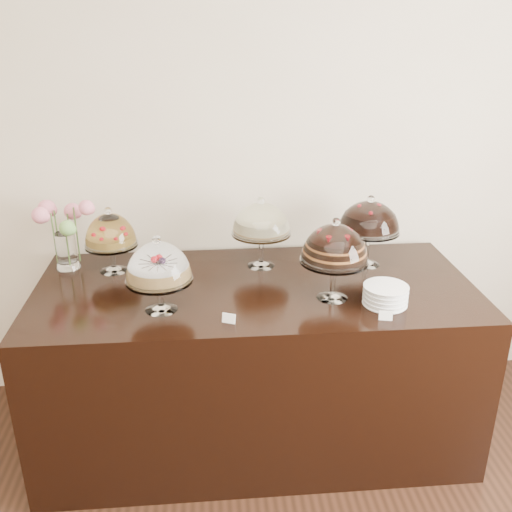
{
  "coord_description": "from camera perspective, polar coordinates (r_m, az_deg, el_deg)",
  "views": [
    {
      "loc": [
        -0.12,
        -0.13,
        2.14
      ],
      "look_at": [
        0.1,
        2.4,
        1.08
      ],
      "focal_mm": 40.0,
      "sensor_mm": 36.0,
      "label": 1
    }
  ],
  "objects": [
    {
      "name": "cake_stand_sugar_sponge",
      "position": [
        2.58,
        -9.74,
        -0.95
      ],
      "size": [
        0.31,
        0.31,
        0.36
      ],
      "color": "white",
      "rests_on": "display_counter"
    },
    {
      "name": "plate_stack",
      "position": [
        2.73,
        12.81,
        -3.85
      ],
      "size": [
        0.2,
        0.2,
        0.09
      ],
      "color": "white",
      "rests_on": "display_counter"
    },
    {
      "name": "price_card_right",
      "position": [
        2.61,
        12.85,
        -5.83
      ],
      "size": [
        0.06,
        0.03,
        0.04
      ],
      "primitive_type": "cube",
      "rotation": [
        -0.21,
        0.0,
        -0.21
      ],
      "color": "white",
      "rests_on": "display_counter"
    },
    {
      "name": "cake_stand_choco_layer",
      "position": [
        2.66,
        7.88,
        0.95
      ],
      "size": [
        0.32,
        0.32,
        0.41
      ],
      "color": "white",
      "rests_on": "display_counter"
    },
    {
      "name": "cake_stand_cheesecake",
      "position": [
        3.01,
        0.52,
        3.44
      ],
      "size": [
        0.32,
        0.32,
        0.39
      ],
      "color": "white",
      "rests_on": "display_counter"
    },
    {
      "name": "price_card_left",
      "position": [
        2.52,
        -2.74,
        -6.25
      ],
      "size": [
        0.06,
        0.04,
        0.04
      ],
      "primitive_type": "cube",
      "rotation": [
        -0.21,
        0.0,
        -0.4
      ],
      "color": "white",
      "rests_on": "display_counter"
    },
    {
      "name": "cake_stand_dark_choco",
      "position": [
        3.08,
        11.27,
        3.63
      ],
      "size": [
        0.33,
        0.33,
        0.39
      ],
      "color": "white",
      "rests_on": "display_counter"
    },
    {
      "name": "wall_back",
      "position": [
        3.2,
        -2.85,
        11.07
      ],
      "size": [
        5.0,
        0.04,
        3.0
      ],
      "primitive_type": "cube",
      "color": "beige",
      "rests_on": "ground"
    },
    {
      "name": "cake_stand_fruit_tart",
      "position": [
        3.05,
        -14.37,
        2.25
      ],
      "size": [
        0.28,
        0.28,
        0.35
      ],
      "color": "white",
      "rests_on": "display_counter"
    },
    {
      "name": "flower_vase",
      "position": [
        3.16,
        -18.73,
        2.54
      ],
      "size": [
        0.31,
        0.3,
        0.38
      ],
      "color": "white",
      "rests_on": "display_counter"
    },
    {
      "name": "display_counter",
      "position": [
        3.09,
        -0.08,
        -10.48
      ],
      "size": [
        2.2,
        1.0,
        0.9
      ],
      "primitive_type": "cube",
      "color": "black",
      "rests_on": "ground"
    }
  ]
}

